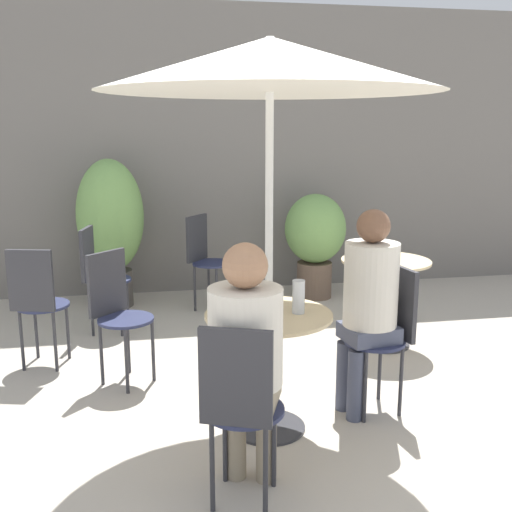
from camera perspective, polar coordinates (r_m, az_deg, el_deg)
name	(u,v)px	position (r m, az deg, el deg)	size (l,w,h in m)	color
ground_plane	(285,445)	(3.54, 2.76, -17.54)	(20.00, 20.00, 0.00)	#B2A899
storefront_wall	(213,151)	(6.44, -4.11, 9.90)	(10.00, 0.06, 3.00)	slate
cafe_table_near	(269,345)	(3.50, 1.20, -8.43)	(0.74, 0.74, 0.72)	#2D2D33
cafe_table_far	(385,284)	(4.94, 12.18, -2.58)	(0.71, 0.71, 0.72)	#2D2D33
bistro_chair_0	(240,400)	(2.77, -1.56, -13.53)	(0.41, 0.42, 0.92)	#232847
bistro_chair_1	(388,325)	(3.82, 12.43, -6.44)	(0.40, 0.38, 0.92)	#232847
bistro_chair_2	(116,304)	(4.26, -13.18, -4.51)	(0.44, 0.44, 0.92)	#232847
bistro_chair_3	(204,253)	(5.83, -4.96, 0.28)	(0.44, 0.44, 0.92)	#232847
bistro_chair_4	(37,297)	(4.61, -20.15, -3.66)	(0.39, 0.41, 0.92)	#232847
bistro_chair_5	(98,270)	(5.32, -14.84, -1.26)	(0.41, 0.39, 0.92)	#232847
seated_person_0	(246,349)	(2.83, -0.95, -8.81)	(0.40, 0.42, 1.25)	gray
seated_person_1	(369,294)	(3.69, 10.68, -3.62)	(0.36, 0.33, 1.28)	#42475B
beer_glass_0	(299,297)	(3.42, 4.07, -3.89)	(0.07, 0.07, 0.19)	silver
beer_glass_1	(239,300)	(3.41, -1.64, -4.21)	(0.06, 0.06, 0.16)	beige
potted_plant_0	(111,223)	(6.01, -13.68, 3.08)	(0.65, 0.65, 1.46)	#47423D
potted_plant_1	(315,236)	(6.22, 5.65, 1.89)	(0.63, 0.63, 1.09)	brown
umbrella	(270,65)	(3.28, 1.33, 17.69)	(1.83, 1.83, 2.22)	silver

